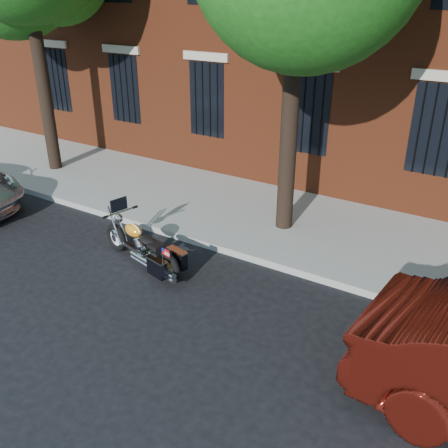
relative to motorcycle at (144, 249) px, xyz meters
The scene contains 4 objects.
ground 1.18m from the motorcycle, ahead, with size 120.00×120.00×0.00m, color black.
curb 1.80m from the motorcycle, 51.38° to the left, with size 40.00×0.16×0.15m, color gray.
sidewalk 3.45m from the motorcycle, 71.34° to the left, with size 40.00×3.60×0.15m, color gray.
motorcycle is the anchor object (origin of this frame).
Camera 1 is at (4.74, -6.38, 5.04)m, focal length 40.00 mm.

